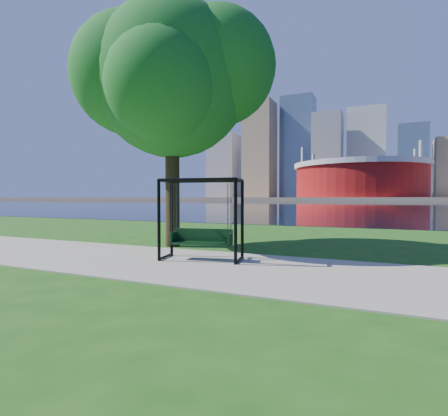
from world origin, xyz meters
The scene contains 8 objects.
ground centered at (0.00, 0.00, 0.00)m, with size 900.00×900.00×0.00m, color #1E5114.
path centered at (0.00, -0.50, 0.01)m, with size 120.00×4.00×0.03m, color #9E937F.
river centered at (0.00, 102.00, 0.01)m, with size 900.00×180.00×0.02m, color black.
far_bank centered at (0.00, 306.00, 1.00)m, with size 900.00×228.00×2.00m, color #937F60.
stadium centered at (-10.00, 235.00, 14.23)m, with size 83.00×83.00×32.00m.
skyline centered at (-4.27, 319.39, 35.89)m, with size 392.00×66.00×96.50m.
swing centered at (-0.60, 0.08, 1.01)m, with size 2.17×1.23×2.09m.
park_tree centered at (-2.81, 2.13, 5.63)m, with size 6.53×5.90×8.11m.
Camera 1 is at (3.59, -7.77, 1.61)m, focal length 28.00 mm.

